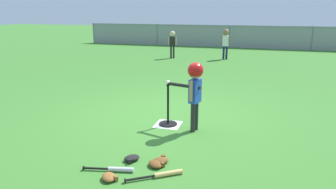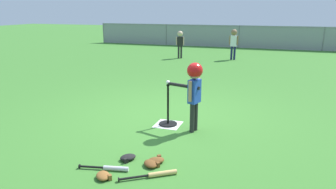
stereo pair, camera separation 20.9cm
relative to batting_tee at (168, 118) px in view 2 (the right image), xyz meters
name	(u,v)px [view 2 (the right image)]	position (x,y,z in m)	size (l,w,h in m)	color
ground_plane	(169,116)	(-0.13, 0.43, -0.12)	(60.00, 60.00, 0.00)	#3D7A2D
home_plate	(168,124)	(0.00, 0.00, -0.11)	(0.44, 0.44, 0.01)	white
batting_tee	(168,118)	(0.00, 0.00, 0.00)	(0.32, 0.32, 0.73)	black
baseball_on_tee	(168,82)	(0.00, 0.00, 0.64)	(0.07, 0.07, 0.07)	white
batter_child	(194,83)	(0.49, -0.14, 0.70)	(0.62, 0.33, 1.15)	#262626
fielder_near_left	(234,40)	(0.12, 7.67, 0.65)	(0.36, 0.24, 1.20)	#191E4C
fielder_deep_left	(180,41)	(-2.00, 7.37, 0.59)	(0.32, 0.22, 1.11)	#262626
spare_bat_silver	(111,168)	(-0.16, -1.75, -0.09)	(0.65, 0.19, 0.06)	silver
spare_bat_wood	(157,174)	(0.44, -1.70, -0.09)	(0.63, 0.45, 0.06)	#DBB266
glove_by_plate	(128,157)	(-0.09, -1.43, -0.08)	(0.26, 0.27, 0.07)	black
glove_near_bats	(156,160)	(0.31, -1.38, -0.08)	(0.27, 0.26, 0.07)	brown
glove_tossed_aside	(103,176)	(-0.15, -1.95, -0.08)	(0.26, 0.27, 0.07)	brown
glove_outfield_drop	(151,164)	(0.28, -1.49, -0.08)	(0.27, 0.27, 0.07)	brown
outfield_fence	(239,36)	(-0.13, 11.81, 0.50)	(16.06, 0.06, 1.15)	slate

